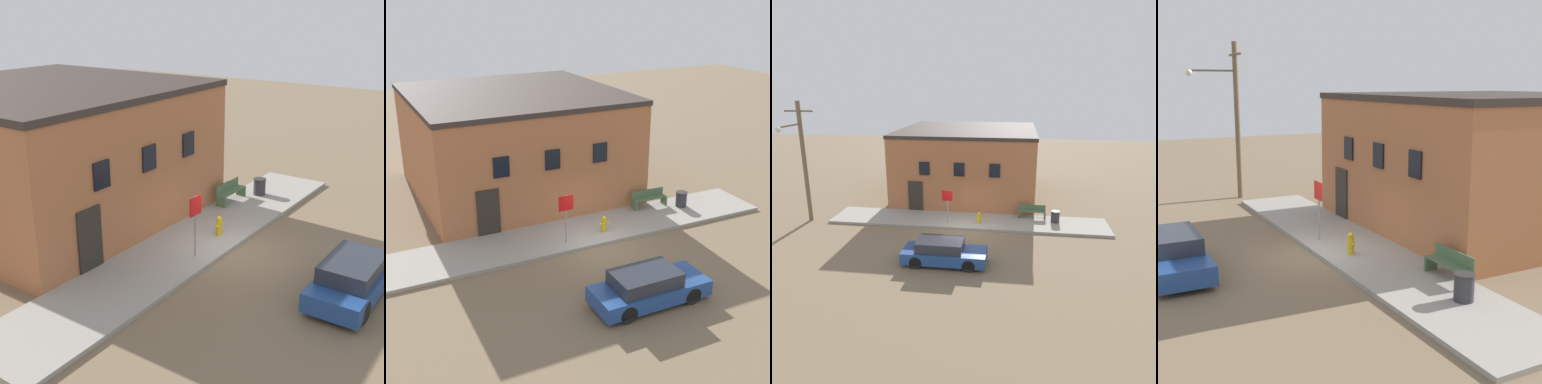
# 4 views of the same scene
# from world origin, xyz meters

# --- Properties ---
(ground_plane) EXTENTS (80.00, 80.00, 0.00)m
(ground_plane) POSITION_xyz_m (0.00, 0.00, 0.00)
(ground_plane) COLOR #7A664C
(sidewalk) EXTENTS (17.58, 2.92, 0.15)m
(sidewalk) POSITION_xyz_m (0.00, 1.46, 0.07)
(sidewalk) COLOR #9E998E
(sidewalk) RESTS_ON ground
(brick_building) EXTENTS (10.19, 10.08, 5.26)m
(brick_building) POSITION_xyz_m (-0.76, 7.90, 2.63)
(brick_building) COLOR #B26B42
(brick_building) RESTS_ON ground
(fire_hydrant) EXTENTS (0.45, 0.22, 0.73)m
(fire_hydrant) POSITION_xyz_m (0.79, 0.97, 0.51)
(fire_hydrant) COLOR gold
(fire_hydrant) RESTS_ON sidewalk
(stop_sign) EXTENTS (0.65, 0.06, 2.13)m
(stop_sign) POSITION_xyz_m (-1.16, 0.68, 1.63)
(stop_sign) COLOR gray
(stop_sign) RESTS_ON sidewalk
(bench) EXTENTS (1.76, 0.44, 0.84)m
(bench) POSITION_xyz_m (4.10, 2.46, 0.58)
(bench) COLOR #4C6B47
(bench) RESTS_ON sidewalk
(trash_bin) EXTENTS (0.56, 0.56, 0.73)m
(trash_bin) POSITION_xyz_m (5.54, 1.81, 0.51)
(trash_bin) COLOR #333338
(trash_bin) RESTS_ON sidewalk
(parked_car) EXTENTS (4.13, 1.64, 1.25)m
(parked_car) POSITION_xyz_m (-0.43, -4.43, 0.60)
(parked_car) COLOR black
(parked_car) RESTS_ON ground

